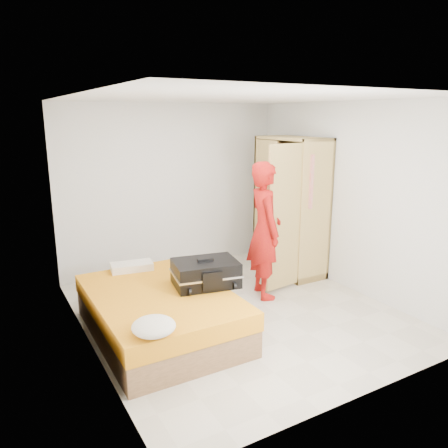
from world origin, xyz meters
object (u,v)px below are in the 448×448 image
suitcase (206,273)px  round_cushion (154,326)px  wardrobe (290,210)px  bed (160,313)px  person (265,230)px

suitcase → round_cushion: bearing=-128.4°
wardrobe → round_cushion: wardrobe is taller
suitcase → bed: bearing=-175.3°
wardrobe → suitcase: 2.21m
bed → suitcase: bearing=-6.1°
wardrobe → bed: bearing=-160.2°
bed → round_cushion: 1.02m
person → round_cushion: size_ratio=4.62×
round_cushion → bed: bearing=65.5°
wardrobe → person: (-0.86, -0.56, -0.08)m
round_cushion → wardrobe: bearing=31.5°
bed → suitcase: 0.68m
bed → suitcase: suitcase is taller
person → round_cushion: person is taller
person → round_cushion: bearing=136.7°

